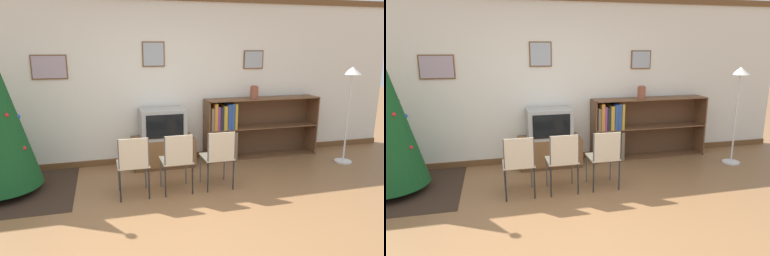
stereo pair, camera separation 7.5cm
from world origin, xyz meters
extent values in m
plane|color=brown|center=(0.00, 0.00, 0.00)|extent=(24.00, 24.00, 0.00)
cube|color=silver|center=(0.00, 2.48, 1.35)|extent=(8.71, 0.08, 2.70)
cube|color=brown|center=(0.00, 2.42, 0.05)|extent=(8.71, 0.03, 0.10)
cube|color=brown|center=(-1.65, 2.43, 1.61)|extent=(0.51, 0.02, 0.36)
cube|color=#A893A3|center=(-1.65, 2.42, 1.61)|extent=(0.48, 0.01, 0.33)
cube|color=brown|center=(-0.09, 2.43, 1.78)|extent=(0.36, 0.02, 0.39)
cube|color=#9EA8B2|center=(-0.09, 2.42, 1.78)|extent=(0.32, 0.01, 0.36)
cube|color=brown|center=(1.64, 2.43, 1.68)|extent=(0.36, 0.02, 0.31)
cube|color=#9EA8B2|center=(1.64, 2.42, 1.68)|extent=(0.32, 0.01, 0.28)
cube|color=#332319|center=(-2.27, 1.66, 0.00)|extent=(1.86, 1.62, 0.01)
cylinder|color=maroon|center=(-2.27, 1.66, 0.06)|extent=(0.36, 0.36, 0.10)
sphere|color=#1E4CB2|center=(-1.99, 1.70, 1.02)|extent=(0.06, 0.06, 0.06)
sphere|color=red|center=(-2.08, 1.80, 1.21)|extent=(0.05, 0.05, 0.05)
sphere|color=red|center=(-2.06, 1.49, 1.09)|extent=(0.05, 0.05, 0.05)
sphere|color=red|center=(-1.92, 1.52, 0.64)|extent=(0.05, 0.05, 0.05)
cube|color=brown|center=(-0.01, 2.17, 0.03)|extent=(0.96, 0.46, 0.05)
cube|color=brown|center=(-0.01, 2.17, 0.26)|extent=(1.00, 0.48, 0.43)
cube|color=#9E9E99|center=(-0.01, 2.17, 0.71)|extent=(0.71, 0.46, 0.47)
cube|color=black|center=(-0.01, 1.93, 0.71)|extent=(0.58, 0.01, 0.37)
cube|color=beige|center=(-0.58, 1.16, 0.43)|extent=(0.40, 0.40, 0.02)
cube|color=beige|center=(-0.58, 0.96, 0.63)|extent=(0.35, 0.01, 0.38)
cylinder|color=#4C4C51|center=(-0.76, 1.34, 0.21)|extent=(0.02, 0.02, 0.42)
cylinder|color=#4C4C51|center=(-0.40, 1.34, 0.21)|extent=(0.02, 0.02, 0.42)
cylinder|color=#4C4C51|center=(-0.76, 0.98, 0.21)|extent=(0.02, 0.02, 0.42)
cylinder|color=#4C4C51|center=(-0.40, 0.98, 0.21)|extent=(0.02, 0.02, 0.42)
cylinder|color=#4C4C51|center=(-0.76, 0.98, 0.41)|extent=(0.02, 0.02, 0.82)
cylinder|color=#4C4C51|center=(-0.40, 0.98, 0.41)|extent=(0.02, 0.02, 0.82)
cube|color=beige|center=(-0.01, 1.16, 0.43)|extent=(0.40, 0.40, 0.02)
cube|color=beige|center=(-0.01, 0.96, 0.63)|extent=(0.35, 0.01, 0.38)
cylinder|color=#4C4C51|center=(-0.19, 1.34, 0.21)|extent=(0.02, 0.02, 0.42)
cylinder|color=#4C4C51|center=(0.17, 1.34, 0.21)|extent=(0.02, 0.02, 0.42)
cylinder|color=#4C4C51|center=(-0.19, 0.98, 0.21)|extent=(0.02, 0.02, 0.42)
cylinder|color=#4C4C51|center=(0.17, 0.98, 0.21)|extent=(0.02, 0.02, 0.42)
cylinder|color=#4C4C51|center=(-0.19, 0.98, 0.41)|extent=(0.02, 0.02, 0.82)
cylinder|color=#4C4C51|center=(0.17, 0.98, 0.41)|extent=(0.02, 0.02, 0.82)
cube|color=beige|center=(0.56, 1.16, 0.43)|extent=(0.40, 0.40, 0.02)
cube|color=beige|center=(0.56, 0.96, 0.63)|extent=(0.35, 0.01, 0.38)
cylinder|color=#4C4C51|center=(0.38, 1.34, 0.21)|extent=(0.02, 0.02, 0.42)
cylinder|color=#4C4C51|center=(0.74, 1.34, 0.21)|extent=(0.02, 0.02, 0.42)
cylinder|color=#4C4C51|center=(0.38, 0.98, 0.21)|extent=(0.02, 0.02, 0.42)
cylinder|color=#4C4C51|center=(0.74, 0.98, 0.21)|extent=(0.02, 0.02, 0.42)
cylinder|color=#4C4C51|center=(0.38, 0.98, 0.41)|extent=(0.02, 0.02, 0.82)
cylinder|color=#4C4C51|center=(0.74, 0.98, 0.41)|extent=(0.02, 0.02, 0.82)
cube|color=brown|center=(0.75, 2.24, 0.52)|extent=(0.02, 0.36, 1.04)
cube|color=brown|center=(2.76, 2.24, 0.52)|extent=(0.02, 0.36, 1.04)
cube|color=brown|center=(1.75, 2.24, 1.03)|extent=(2.03, 0.36, 0.02)
cube|color=brown|center=(1.75, 2.24, 0.01)|extent=(2.03, 0.36, 0.02)
cube|color=brown|center=(1.75, 2.24, 0.54)|extent=(1.99, 0.36, 0.02)
cube|color=brown|center=(1.75, 2.41, 0.52)|extent=(2.03, 0.01, 1.04)
cube|color=#337547|center=(0.81, 2.19, 0.24)|extent=(0.06, 0.26, 0.44)
cube|color=#756047|center=(0.88, 2.20, 0.23)|extent=(0.08, 0.28, 0.43)
cube|color=#B73333|center=(0.97, 2.22, 0.24)|extent=(0.08, 0.30, 0.45)
cube|color=#337547|center=(1.03, 2.18, 0.25)|extent=(0.04, 0.22, 0.46)
cube|color=#7A3D7F|center=(1.09, 2.21, 0.21)|extent=(0.06, 0.29, 0.38)
cube|color=#2D4C93|center=(1.15, 2.21, 0.23)|extent=(0.06, 0.29, 0.43)
cube|color=#756047|center=(1.22, 2.22, 0.26)|extent=(0.06, 0.30, 0.48)
cube|color=#756047|center=(0.81, 2.21, 0.74)|extent=(0.05, 0.30, 0.37)
cube|color=orange|center=(0.87, 2.17, 0.77)|extent=(0.05, 0.21, 0.44)
cube|color=#7A3D7F|center=(0.92, 2.21, 0.75)|extent=(0.04, 0.29, 0.39)
cube|color=#232328|center=(0.97, 2.21, 0.74)|extent=(0.05, 0.29, 0.38)
cube|color=gold|center=(1.03, 2.21, 0.75)|extent=(0.06, 0.28, 0.40)
cube|color=#2D4C93|center=(1.10, 2.18, 0.76)|extent=(0.06, 0.22, 0.43)
cube|color=#2D4C93|center=(1.16, 2.21, 0.77)|extent=(0.05, 0.30, 0.43)
cube|color=gold|center=(1.21, 2.21, 0.77)|extent=(0.04, 0.29, 0.43)
cylinder|color=brown|center=(1.58, 2.20, 1.14)|extent=(0.14, 0.14, 0.20)
torus|color=brown|center=(1.58, 2.20, 1.25)|extent=(0.12, 0.12, 0.02)
cylinder|color=silver|center=(2.96, 1.57, 0.01)|extent=(0.28, 0.28, 0.03)
cylinder|color=silver|center=(2.96, 1.57, 0.75)|extent=(0.03, 0.03, 1.45)
cone|color=white|center=(2.96, 1.57, 1.53)|extent=(0.28, 0.28, 0.12)
camera|label=1|loc=(-0.91, -3.09, 1.92)|focal=32.00mm
camera|label=2|loc=(-0.84, -3.10, 1.92)|focal=32.00mm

